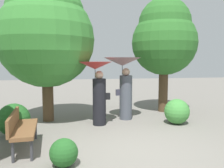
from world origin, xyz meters
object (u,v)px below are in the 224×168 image
(tree_near_right, at_px, (164,37))
(person_left, at_px, (97,83))
(park_bench, at_px, (21,127))
(person_right, at_px, (124,76))
(tree_mid_left, at_px, (46,32))

(tree_near_right, bearing_deg, person_left, -151.29)
(person_left, relative_size, park_bench, 1.25)
(person_left, distance_m, person_right, 1.10)
(person_right, relative_size, tree_near_right, 0.48)
(person_left, height_order, tree_near_right, tree_near_right)
(tree_near_right, bearing_deg, park_bench, -144.98)
(park_bench, distance_m, tree_mid_left, 3.41)
(person_left, bearing_deg, person_right, -60.13)
(tree_mid_left, bearing_deg, person_left, -25.99)
(person_left, distance_m, park_bench, 2.64)
(park_bench, xyz_separation_m, tree_mid_left, (0.33, 2.46, 2.34))
(park_bench, bearing_deg, person_left, -52.45)
(person_left, height_order, tree_mid_left, tree_mid_left)
(person_left, distance_m, tree_near_right, 3.45)
(person_left, distance_m, tree_mid_left, 2.32)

